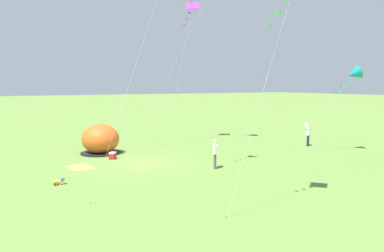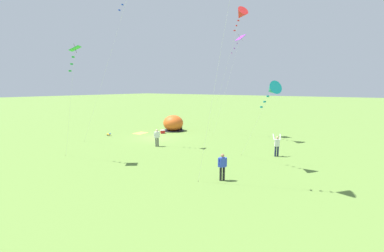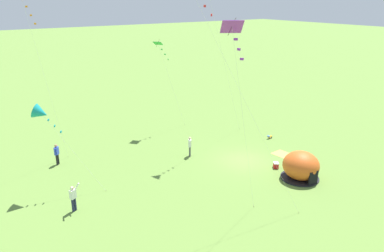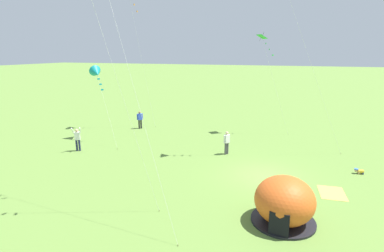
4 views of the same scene
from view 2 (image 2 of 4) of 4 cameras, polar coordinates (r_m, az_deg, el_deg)
ground_plane at (r=29.95m, az=-7.94°, el=-2.59°), size 300.00×300.00×0.00m
popup_tent at (r=34.22m, az=-4.18°, el=0.57°), size 2.81×2.81×2.10m
picnic_blanket at (r=33.20m, az=-11.40°, el=-1.56°), size 1.80×1.44×0.01m
cooler_box at (r=32.53m, az=-6.53°, el=-1.27°), size 0.64×0.61×0.44m
toddler_crawling at (r=32.37m, az=-17.99°, el=-1.77°), size 0.29×0.55×0.32m
person_near_tent at (r=16.24m, az=6.76°, el=-8.73°), size 0.46×0.43×1.72m
person_watching_sky at (r=25.39m, az=-7.81°, el=-2.40°), size 0.50×0.41×1.72m
person_arms_raised at (r=22.70m, az=18.35°, el=-4.00°), size 0.65×0.72×1.89m
kite_green at (r=21.61m, az=-24.71°, el=14.35°), size 1.07×3.38×8.97m
kite_red at (r=29.39m, az=10.79°, el=23.17°), size 4.50×6.73×14.02m
kite_teal at (r=18.65m, az=17.35°, el=7.73°), size 2.97×3.85×6.24m
kite_purple at (r=31.32m, az=10.45°, el=18.19°), size 1.40×3.65×11.79m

